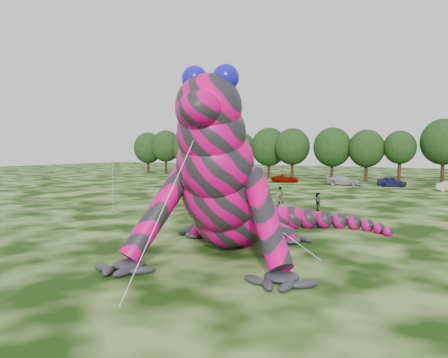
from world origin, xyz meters
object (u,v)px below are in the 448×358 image
tree_5 (269,153)px  spectator_5 (318,202)px  tree_4 (240,154)px  spectator_1 (280,195)px  car_0 (192,175)px  tree_3 (211,153)px  car_3 (344,180)px  tree_1 (166,152)px  tree_2 (187,153)px  tree_6 (292,154)px  spectator_4 (203,182)px  tree_0 (148,153)px  tree_10 (443,151)px  tree_8 (366,156)px  tree_7 (332,154)px  tree_9 (400,157)px  inflatable_gecko (235,164)px  spectator_0 (231,191)px  car_1 (251,177)px  car_2 (285,178)px  car_4 (392,182)px

tree_5 → spectator_5: bearing=-59.3°
tree_4 → spectator_1: bearing=-56.0°
car_0 → spectator_1: 38.08m
tree_3 → car_3: tree_3 is taller
spectator_1 → tree_4: bearing=-104.5°
tree_1 → tree_2: tree_1 is taller
tree_6 → spectator_4: bearing=-99.2°
tree_0 → car_0: bearing=-29.9°
spectator_5 → tree_10: bearing=-34.1°
tree_1 → tree_8: size_ratio=1.10×
tree_2 → tree_0: bearing=177.7°
tree_7 → tree_10: bearing=5.8°
tree_9 → car_0: bearing=-163.5°
inflatable_gecko → spectator_0: inflatable_gecko is taller
inflatable_gecko → spectator_4: 37.47m
tree_1 → tree_10: (55.75, 0.53, 0.35)m
tree_6 → car_1: bearing=-114.4°
spectator_0 → spectator_1: bearing=-144.0°
spectator_0 → spectator_1: size_ratio=0.87×
tree_3 → tree_4: size_ratio=1.04×
tree_2 → tree_10: tree_10 is taller
car_0 → car_3: bearing=-78.4°
inflatable_gecko → tree_2: bearing=113.0°
car_2 → car_4: 17.14m
spectator_5 → spectator_1: (-4.98, 2.64, 0.08)m
tree_8 → spectator_4: (-17.25, -24.33, -3.57)m
tree_1 → car_0: bearing=-36.3°
tree_0 → tree_5: size_ratio=0.97×
tree_7 → inflatable_gecko: bearing=-78.7°
car_0 → spectator_5: spectator_5 is taller
tree_5 → car_2: size_ratio=2.10×
tree_2 → car_0: (9.58, -11.66, -4.09)m
tree_6 → spectator_1: (12.70, -34.74, -3.84)m
tree_3 → car_3: 31.52m
tree_10 → car_3: tree_10 is taller
car_4 → tree_6: bearing=67.8°
tree_0 → spectator_5: tree_0 is taller
car_1 → spectator_0: spectator_0 is taller
car_4 → spectator_0: bearing=151.1°
tree_2 → car_0: size_ratio=2.26×
spectator_1 → car_0: bearing=-89.8°
spectator_0 → tree_8: bearing=-50.0°
tree_9 → car_0: 36.18m
tree_9 → tree_10: 6.52m
tree_2 → car_2: bearing=-18.8°
inflatable_gecko → tree_3: bearing=108.9°
tree_5 → tree_10: tree_10 is taller
tree_0 → tree_5: tree_5 is taller
tree_8 → spectator_4: size_ratio=4.98×
tree_2 → car_2: (27.14, -9.23, -4.17)m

